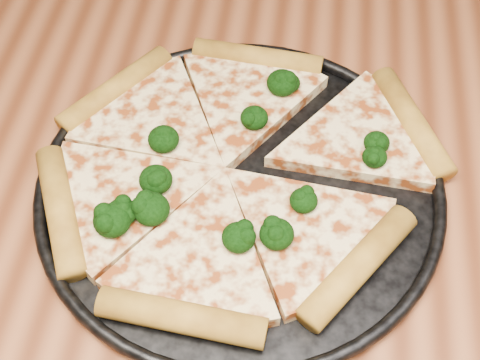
# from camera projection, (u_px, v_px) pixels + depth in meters

# --- Properties ---
(dining_table) EXTENTS (1.20, 0.90, 0.75)m
(dining_table) POSITION_uv_depth(u_px,v_px,m) (296.00, 334.00, 0.61)
(dining_table) COLOR brown
(dining_table) RESTS_ON ground
(pizza_pan) EXTENTS (0.36, 0.36, 0.02)m
(pizza_pan) POSITION_uv_depth(u_px,v_px,m) (240.00, 186.00, 0.59)
(pizza_pan) COLOR black
(pizza_pan) RESTS_ON dining_table
(pizza) EXTENTS (0.37, 0.32, 0.02)m
(pizza) POSITION_uv_depth(u_px,v_px,m) (232.00, 168.00, 0.59)
(pizza) COLOR #FCDA9A
(pizza) RESTS_ON pizza_pan
(broccoli_florets) EXTENTS (0.24, 0.20, 0.02)m
(broccoli_florets) POSITION_uv_depth(u_px,v_px,m) (216.00, 175.00, 0.57)
(broccoli_florets) COLOR black
(broccoli_florets) RESTS_ON pizza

